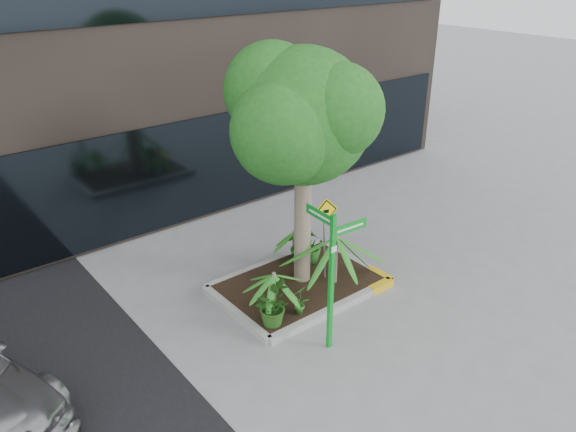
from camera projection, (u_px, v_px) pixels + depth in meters
ground at (301, 298)px, 11.40m from camera, size 80.00×80.00×0.00m
planter at (301, 284)px, 11.68m from camera, size 3.35×2.36×0.15m
tree at (303, 116)px, 10.33m from camera, size 3.31×2.93×4.96m
palm_front at (337, 237)px, 11.22m from camera, size 1.26×1.26×1.40m
palm_left at (274, 275)px, 10.54m from camera, size 0.87×0.87×0.96m
palm_back at (294, 232)px, 12.37m from camera, size 0.74×0.74×0.82m
shrub_a at (271, 305)px, 10.21m from camera, size 0.96×0.96×0.79m
shrub_b at (311, 246)px, 12.26m from camera, size 0.56×0.56×0.80m
shrub_c at (300, 299)px, 10.54m from camera, size 0.37×0.37×0.62m
shrub_d at (300, 247)px, 12.21m from camera, size 0.61×0.61×0.80m
street_sign_post at (332, 267)px, 9.38m from camera, size 0.77×0.77×2.60m
cattle_sign at (325, 224)px, 11.36m from camera, size 0.55×0.17×1.80m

